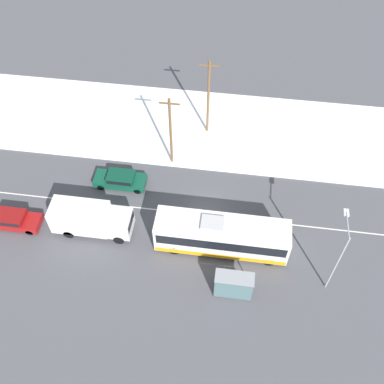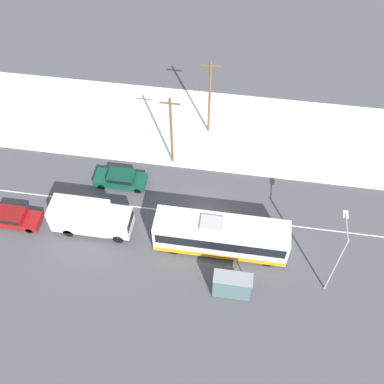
% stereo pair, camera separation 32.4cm
% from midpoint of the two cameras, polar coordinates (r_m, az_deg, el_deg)
% --- Properties ---
extents(ground_plane, '(120.00, 120.00, 0.00)m').
position_cam_midpoint_polar(ground_plane, '(39.32, 1.42, -2.95)').
color(ground_plane, '#4C4C51').
extents(snow_lot, '(80.00, 11.30, 0.12)m').
position_cam_midpoint_polar(snow_lot, '(46.42, 3.05, 7.98)').
color(snow_lot, white).
rests_on(snow_lot, ground_plane).
extents(lane_marking_center, '(60.00, 0.12, 0.00)m').
position_cam_midpoint_polar(lane_marking_center, '(39.32, 1.42, -2.95)').
color(lane_marking_center, silver).
rests_on(lane_marking_center, ground_plane).
extents(city_bus, '(10.69, 2.57, 3.37)m').
position_cam_midpoint_polar(city_bus, '(36.23, 3.54, -5.54)').
color(city_bus, white).
rests_on(city_bus, ground_plane).
extents(box_truck, '(6.68, 2.30, 2.84)m').
position_cam_midpoint_polar(box_truck, '(38.16, -13.08, -3.29)').
color(box_truck, silver).
rests_on(box_truck, ground_plane).
extents(sedan_car, '(4.70, 1.80, 1.38)m').
position_cam_midpoint_polar(sedan_car, '(41.38, -9.29, 1.61)').
color(sedan_car, '#0F4733').
rests_on(sedan_car, ground_plane).
extents(parked_car_near_truck, '(4.72, 1.80, 1.39)m').
position_cam_midpoint_polar(parked_car_near_truck, '(41.13, -22.09, -3.22)').
color(parked_car_near_truck, maroon).
rests_on(parked_car_near_truck, ground_plane).
extents(pedestrian_at_stop, '(0.59, 0.26, 1.64)m').
position_cam_midpoint_polar(pedestrian_at_stop, '(35.17, 3.85, -10.48)').
color(pedestrian_at_stop, '#23232D').
rests_on(pedestrian_at_stop, ground_plane).
extents(bus_shelter, '(2.91, 1.20, 2.40)m').
position_cam_midpoint_polar(bus_shelter, '(34.08, 5.06, -11.70)').
color(bus_shelter, gray).
rests_on(bus_shelter, ground_plane).
extents(streetlamp, '(0.36, 2.61, 6.99)m').
position_cam_midpoint_polar(streetlamp, '(33.74, 17.95, -7.16)').
color(streetlamp, '#9EA3A8').
rests_on(streetlamp, ground_plane).
extents(utility_pole_roadside, '(1.80, 0.24, 7.73)m').
position_cam_midpoint_polar(utility_pole_roadside, '(40.42, -2.96, 7.71)').
color(utility_pole_roadside, brown).
rests_on(utility_pole_roadside, ground_plane).
extents(utility_pole_snowlot, '(1.80, 0.24, 8.48)m').
position_cam_midpoint_polar(utility_pole_snowlot, '(43.30, 1.87, 11.97)').
color(utility_pole_snowlot, brown).
rests_on(utility_pole_snowlot, ground_plane).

